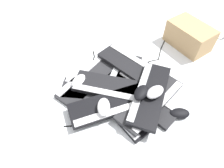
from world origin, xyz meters
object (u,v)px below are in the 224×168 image
(keyboard_1, at_px, (119,106))
(keyboard_9, at_px, (150,94))
(keyboard_6, at_px, (110,105))
(keyboard_5, at_px, (151,101))
(mouse_2, at_px, (179,113))
(mouse_3, at_px, (79,81))
(cardboard_box, at_px, (189,36))
(keyboard_3, at_px, (122,79))
(keyboard_4, at_px, (89,79))
(keyboard_2, at_px, (142,97))
(mouse_0, at_px, (155,92))
(mouse_4, at_px, (141,93))
(keyboard_7, at_px, (111,87))
(keyboard_8, at_px, (130,65))
(keyboard_0, at_px, (99,90))
(mouse_1, at_px, (104,107))

(keyboard_1, distance_m, keyboard_9, 0.18)
(keyboard_6, bearing_deg, keyboard_5, 158.75)
(mouse_2, xyz_separation_m, mouse_3, (0.40, -0.44, 0.03))
(mouse_3, xyz_separation_m, cardboard_box, (-0.83, 0.01, 0.03))
(keyboard_3, height_order, keyboard_4, same)
(keyboard_2, bearing_deg, mouse_0, 118.40)
(mouse_0, xyz_separation_m, mouse_4, (0.07, -0.03, 0.00))
(keyboard_9, xyz_separation_m, mouse_2, (-0.09, 0.15, -0.05))
(keyboard_3, bearing_deg, mouse_0, 105.04)
(mouse_3, bearing_deg, keyboard_4, 157.74)
(keyboard_3, distance_m, mouse_4, 0.22)
(keyboard_3, height_order, keyboard_7, keyboard_7)
(keyboard_8, distance_m, mouse_2, 0.42)
(keyboard_3, distance_m, keyboard_4, 0.20)
(keyboard_5, height_order, keyboard_6, same)
(keyboard_0, xyz_separation_m, mouse_0, (-0.23, 0.22, 0.10))
(keyboard_4, distance_m, keyboard_6, 0.25)
(mouse_0, bearing_deg, keyboard_4, -63.82)
(mouse_3, bearing_deg, keyboard_5, 98.15)
(keyboard_8, height_order, mouse_2, keyboard_8)
(keyboard_0, xyz_separation_m, mouse_1, (0.05, 0.16, 0.07))
(keyboard_3, height_order, keyboard_6, keyboard_6)
(keyboard_4, distance_m, cardboard_box, 0.77)
(keyboard_0, relative_size, keyboard_2, 0.97)
(keyboard_0, xyz_separation_m, keyboard_1, (-0.05, 0.15, 0.00))
(keyboard_0, height_order, keyboard_9, keyboard_9)
(keyboard_2, height_order, mouse_4, mouse_4)
(keyboard_2, bearing_deg, mouse_3, -42.32)
(mouse_4, bearing_deg, keyboard_0, 99.50)
(keyboard_1, distance_m, keyboard_5, 0.18)
(keyboard_1, bearing_deg, keyboard_7, -95.89)
(keyboard_5, bearing_deg, mouse_2, 127.80)
(keyboard_2, xyz_separation_m, mouse_3, (0.28, -0.26, 0.04))
(keyboard_3, relative_size, keyboard_8, 0.91)
(keyboard_1, distance_m, mouse_4, 0.15)
(keyboard_0, xyz_separation_m, cardboard_box, (-0.75, -0.08, 0.07))
(keyboard_6, distance_m, keyboard_8, 0.33)
(keyboard_8, bearing_deg, mouse_1, 36.31)
(keyboard_8, height_order, mouse_4, mouse_4)
(keyboard_0, distance_m, keyboard_5, 0.31)
(keyboard_7, relative_size, cardboard_box, 1.41)
(keyboard_7, bearing_deg, keyboard_5, 128.36)
(keyboard_5, xyz_separation_m, keyboard_8, (-0.04, -0.29, 0.00))
(keyboard_0, height_order, mouse_1, mouse_1)
(keyboard_0, relative_size, keyboard_6, 0.98)
(keyboard_5, height_order, keyboard_9, keyboard_9)
(mouse_2, bearing_deg, keyboard_6, -6.52)
(mouse_0, bearing_deg, keyboard_8, -105.95)
(keyboard_3, height_order, mouse_2, mouse_2)
(keyboard_3, height_order, mouse_1, mouse_1)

